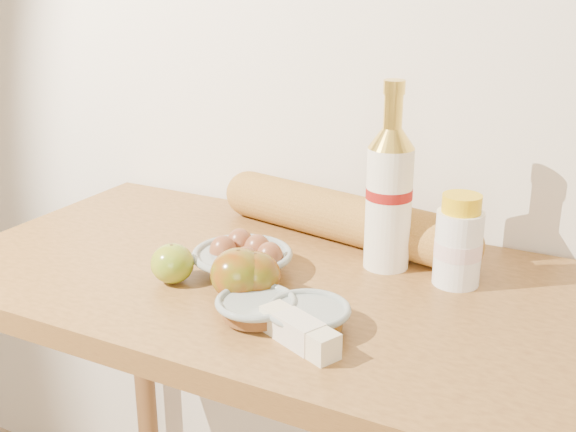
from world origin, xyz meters
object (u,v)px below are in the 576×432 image
object	(u,v)px
baguette	(342,217)
bourbon_bottle	(389,194)
table	(296,347)
egg_bowl	(244,258)
cream_bottle	(458,243)

from	to	relation	value
baguette	bourbon_bottle	bearing A→B (deg)	-22.86
table	baguette	bearing A→B (deg)	91.65
table	baguette	distance (m)	0.26
table	egg_bowl	xyz separation A→B (m)	(-0.09, -0.01, 0.15)
table	bourbon_bottle	size ratio (longest dim) A/B	3.81
baguette	cream_bottle	bearing A→B (deg)	-9.80
cream_bottle	egg_bowl	size ratio (longest dim) A/B	0.68
egg_bowl	baguette	xyz separation A→B (m)	(0.09, 0.21, 0.02)
cream_bottle	baguette	bearing A→B (deg)	151.24
cream_bottle	baguette	world-z (taller)	cream_bottle
bourbon_bottle	baguette	size ratio (longest dim) A/B	0.57
bourbon_bottle	cream_bottle	world-z (taller)	bourbon_bottle
cream_bottle	egg_bowl	bearing A→B (deg)	-168.32
bourbon_bottle	cream_bottle	size ratio (longest dim) A/B	2.11
table	bourbon_bottle	xyz separation A→B (m)	(0.11, 0.12, 0.25)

